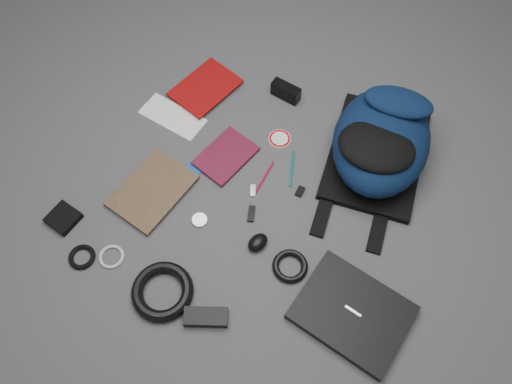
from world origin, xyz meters
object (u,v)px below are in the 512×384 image
at_px(comic_book, 131,176).
at_px(mouse, 258,243).
at_px(power_brick, 206,317).
at_px(textbook_red, 189,76).
at_px(pouch, 63,218).
at_px(dvd_case, 226,156).
at_px(compact_camera, 286,91).
at_px(backpack, 381,140).
at_px(laptop, 352,312).

distance_m(comic_book, mouse, 0.52).
relative_size(comic_book, power_brick, 2.08).
relative_size(textbook_red, pouch, 2.64).
bearing_deg(power_brick, dvd_case, 87.07).
relative_size(dvd_case, mouse, 2.83).
relative_size(mouse, power_brick, 0.55).
bearing_deg(textbook_red, comic_book, -69.25).
height_order(textbook_red, power_brick, power_brick).
relative_size(compact_camera, pouch, 1.21).
xyz_separation_m(dvd_case, power_brick, (0.19, -0.56, 0.01)).
distance_m(compact_camera, mouse, 0.63).
bearing_deg(comic_book, dvd_case, 49.90).
bearing_deg(pouch, compact_camera, 57.99).
bearing_deg(dvd_case, comic_book, -125.40).
xyz_separation_m(mouse, pouch, (-0.64, -0.18, -0.01)).
xyz_separation_m(backpack, mouse, (-0.26, -0.49, -0.09)).
relative_size(mouse, pouch, 0.79).
xyz_separation_m(power_brick, pouch, (-0.59, 0.11, -0.00)).
bearing_deg(comic_book, pouch, -105.89).
distance_m(laptop, mouse, 0.37).
height_order(dvd_case, pouch, pouch).
bearing_deg(pouch, power_brick, -10.64).
bearing_deg(textbook_red, backpack, 13.79).
bearing_deg(dvd_case, compact_camera, 91.52).
bearing_deg(compact_camera, power_brick, -73.98).
xyz_separation_m(laptop, compact_camera, (-0.51, 0.71, 0.02)).
bearing_deg(comic_book, mouse, 5.76).
relative_size(laptop, dvd_case, 1.57).
bearing_deg(textbook_red, compact_camera, 27.87).
height_order(dvd_case, mouse, mouse).
bearing_deg(power_brick, pouch, 147.35).
height_order(backpack, power_brick, backpack).
bearing_deg(laptop, power_brick, -143.56).
height_order(comic_book, mouse, mouse).
distance_m(laptop, power_brick, 0.45).
height_order(backpack, dvd_case, backpack).
bearing_deg(mouse, backpack, 83.20).
bearing_deg(dvd_case, textbook_red, 153.34).
xyz_separation_m(textbook_red, mouse, (0.54, -0.55, 0.01)).
bearing_deg(textbook_red, power_brick, -41.47).
height_order(backpack, mouse, backpack).
relative_size(backpack, laptop, 1.55).
height_order(comic_book, power_brick, power_brick).
relative_size(dvd_case, pouch, 2.23).
bearing_deg(comic_book, textbook_red, 104.67).
bearing_deg(laptop, backpack, 111.15).
distance_m(laptop, textbook_red, 1.11).
relative_size(textbook_red, power_brick, 1.86).
relative_size(laptop, power_brick, 2.47).
xyz_separation_m(comic_book, power_brick, (0.47, -0.35, 0.01)).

